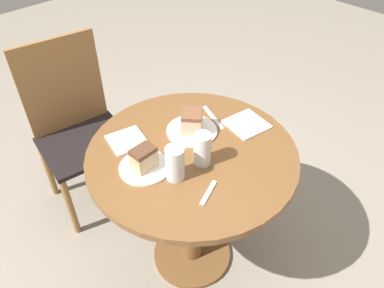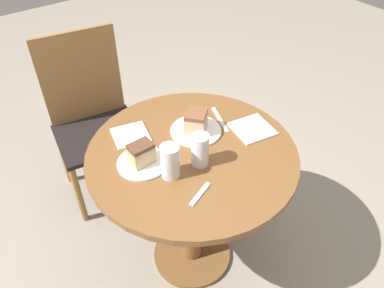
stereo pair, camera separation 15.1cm
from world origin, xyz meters
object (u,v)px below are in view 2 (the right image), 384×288
Objects in this scene: plate_far at (142,163)px; cake_slice_near at (196,121)px; chair at (93,118)px; cake_slice_far at (141,154)px; glass_water at (200,151)px; glass_lemonade at (170,163)px; plate_near at (196,131)px.

plate_far is 1.54× the size of cake_slice_near.
cake_slice_far is at bearing -87.87° from chair.
glass_water is (0.18, -0.13, 0.06)m from plate_far.
cake_slice_near is 0.92× the size of glass_lemonade.
glass_lemonade reaches higher than plate_near.
plate_far is 0.30m from cake_slice_near.
chair is at bearing 106.08° from plate_near.
plate_far is (-0.29, -0.03, 0.00)m from plate_near.
chair is 0.90m from glass_lemonade.
plate_far is at bearing -87.87° from chair.
cake_slice_near is (0.00, 0.00, 0.05)m from plate_near.
plate_near is 0.05m from cake_slice_near.
chair is 4.87× the size of plate_far.
glass_lemonade is (-0.04, -0.85, 0.31)m from chair.
glass_water reaches higher than plate_far.
plate_far is 1.42× the size of glass_lemonade.
plate_far is (-0.09, -0.73, 0.26)m from chair.
cake_slice_far is (-0.29, -0.03, 0.05)m from plate_near.
cake_slice_near is 0.20m from glass_water.
cake_slice_far is (-0.29, -0.03, -0.00)m from cake_slice_near.
glass_lemonade reaches higher than plate_far.
plate_far is at bearing -173.60° from plate_near.
chair is 0.92m from glass_water.
cake_slice_far is 0.67× the size of glass_lemonade.
cake_slice_far reaches higher than plate_far.
cake_slice_near is 0.29m from cake_slice_far.
glass_lemonade reaches higher than cake_slice_far.
cake_slice_far is 0.13m from glass_lemonade.
chair is 7.50× the size of cake_slice_near.
chair is 7.01× the size of glass_water.
plate_far is 1.44× the size of glass_water.
cake_slice_near is 0.93× the size of glass_water.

